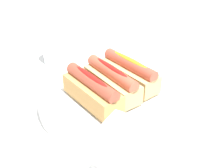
# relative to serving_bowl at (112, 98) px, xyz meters

# --- Properties ---
(ground_plane) EXTENTS (2.40, 2.40, 0.00)m
(ground_plane) POSITION_rel_serving_bowl_xyz_m (0.00, 0.01, -0.02)
(ground_plane) COLOR white
(serving_bowl) EXTENTS (0.32, 0.32, 0.03)m
(serving_bowl) POSITION_rel_serving_bowl_xyz_m (0.00, 0.00, 0.00)
(serving_bowl) COLOR white
(serving_bowl) RESTS_ON ground_plane
(hotdog_front) EXTENTS (0.15, 0.06, 0.06)m
(hotdog_front) POSITION_rel_serving_bowl_xyz_m (-0.00, -0.05, 0.04)
(hotdog_front) COLOR #DBB270
(hotdog_front) RESTS_ON serving_bowl
(hotdog_back) EXTENTS (0.15, 0.07, 0.06)m
(hotdog_back) POSITION_rel_serving_bowl_xyz_m (0.00, 0.00, 0.04)
(hotdog_back) COLOR #DBB270
(hotdog_back) RESTS_ON serving_bowl
(hotdog_side) EXTENTS (0.15, 0.06, 0.06)m
(hotdog_side) POSITION_rel_serving_bowl_xyz_m (0.00, 0.05, 0.04)
(hotdog_side) COLOR tan
(hotdog_side) RESTS_ON serving_bowl
(water_glass) EXTENTS (0.07, 0.07, 0.09)m
(water_glass) POSITION_rel_serving_bowl_xyz_m (0.26, -0.02, 0.02)
(water_glass) COLOR white
(water_glass) RESTS_ON ground_plane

